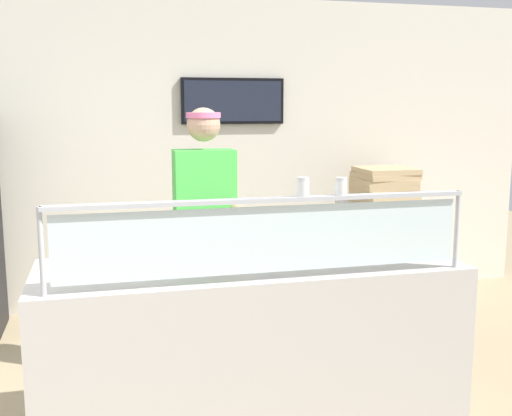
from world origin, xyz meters
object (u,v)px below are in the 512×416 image
(pepper_flake_shaker, at_px, (341,187))
(worker_figure, at_px, (206,228))
(pizza_tray, at_px, (214,260))
(pizza_box_stack, at_px, (384,186))
(pizza_server, at_px, (212,257))
(parmesan_shaker, at_px, (303,188))

(pepper_flake_shaker, bearing_deg, worker_figure, 114.28)
(pizza_tray, xyz_separation_m, pizza_box_stack, (1.86, 1.83, 0.11))
(pizza_server, bearing_deg, pepper_flake_shaker, -48.01)
(pizza_server, distance_m, pizza_box_stack, 2.64)
(parmesan_shaker, height_order, pepper_flake_shaker, parmesan_shaker)
(pizza_server, distance_m, worker_figure, 0.70)
(pepper_flake_shaker, xyz_separation_m, pizza_box_stack, (1.31, 2.22, -0.31))
(pizza_box_stack, bearing_deg, pizza_server, -135.32)
(parmesan_shaker, xyz_separation_m, pizza_box_stack, (1.50, 2.22, -0.31))
(pepper_flake_shaker, xyz_separation_m, worker_figure, (-0.48, 1.07, -0.38))
(pizza_tray, relative_size, pizza_server, 1.59)
(pizza_tray, bearing_deg, worker_figure, 84.11)
(pizza_tray, bearing_deg, parmesan_shaker, -47.12)
(pizza_server, relative_size, pizza_box_stack, 0.57)
(pizza_tray, relative_size, pepper_flake_shaker, 5.21)
(parmesan_shaker, xyz_separation_m, pepper_flake_shaker, (0.19, 0.00, -0.00))
(pizza_tray, bearing_deg, pepper_flake_shaker, -35.04)
(parmesan_shaker, height_order, worker_figure, worker_figure)
(pizza_tray, distance_m, pizza_server, 0.03)
(pepper_flake_shaker, bearing_deg, parmesan_shaker, -180.00)
(parmesan_shaker, distance_m, pizza_box_stack, 2.70)
(pepper_flake_shaker, bearing_deg, pizza_tray, 144.96)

